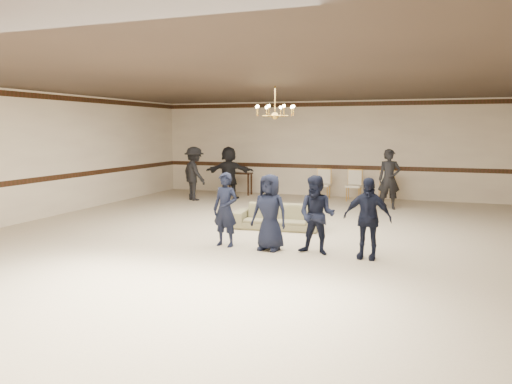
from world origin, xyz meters
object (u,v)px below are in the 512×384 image
at_px(boy_d, 367,218).
at_px(settee, 277,217).
at_px(banquet_chair_right, 386,187).
at_px(console_table, 239,183).
at_px(adult_right, 389,179).
at_px(adult_left, 194,174).
at_px(boy_b, 270,212).
at_px(adult_mid, 229,173).
at_px(boy_a, 225,210).
at_px(banquet_chair_mid, 354,186).
at_px(boy_c, 317,215).
at_px(banquet_chair_left, 323,185).
at_px(chandelier, 275,101).

bearing_deg(boy_d, settee, 144.27).
distance_m(banquet_chair_right, console_table, 5.00).
bearing_deg(adult_right, adult_left, 167.43).
distance_m(boy_b, boy_d, 1.80).
bearing_deg(adult_mid, boy_a, 99.22).
bearing_deg(adult_left, adult_mid, -107.79).
xyz_separation_m(settee, banquet_chair_mid, (0.94, 5.04, 0.20)).
distance_m(boy_c, banquet_chair_mid, 7.00).
bearing_deg(settee, banquet_chair_left, 85.61).
distance_m(boy_b, adult_right, 5.95).
relative_size(adult_mid, console_table, 1.86).
distance_m(boy_d, settee, 3.02).
distance_m(chandelier, adult_right, 4.88).
bearing_deg(banquet_chair_mid, boy_a, -97.28).
xyz_separation_m(boy_d, banquet_chair_left, (-2.33, 6.98, -0.23)).
bearing_deg(banquet_chair_right, adult_right, -84.58).
height_order(boy_d, adult_left, adult_left).
distance_m(adult_right, console_table, 5.41).
bearing_deg(banquet_chair_right, adult_left, -167.83).
distance_m(boy_a, banquet_chair_mid, 7.12).
xyz_separation_m(banquet_chair_left, banquet_chair_right, (2.00, 0.00, 0.00)).
height_order(boy_c, adult_right, adult_right).
bearing_deg(boy_a, adult_mid, 120.93).
xyz_separation_m(boy_a, console_table, (-2.63, 7.18, -0.33)).
relative_size(boy_d, banquet_chair_mid, 1.49).
xyz_separation_m(boy_b, banquet_chair_right, (1.47, 6.98, -0.23)).
bearing_deg(boy_a, boy_b, 8.34).
bearing_deg(boy_a, chandelier, 85.87).
bearing_deg(boy_b, banquet_chair_right, 84.45).
bearing_deg(boy_c, console_table, 127.73).
bearing_deg(boy_a, console_table, 118.45).
bearing_deg(adult_right, boy_b, -121.61).
xyz_separation_m(adult_right, banquet_chair_right, (-0.19, 1.27, -0.37)).
distance_m(boy_d, banquet_chair_left, 7.37).
relative_size(boy_c, banquet_chair_right, 1.49).
xyz_separation_m(boy_c, banquet_chair_right, (0.57, 6.98, -0.23)).
distance_m(boy_b, settee, 2.05).
height_order(adult_right, banquet_chair_right, adult_right).
height_order(settee, adult_right, adult_right).
distance_m(chandelier, boy_d, 3.64).
height_order(boy_c, banquet_chair_mid, boy_c).
relative_size(boy_a, console_table, 1.57).
xyz_separation_m(boy_d, console_table, (-5.33, 7.18, -0.33)).
xyz_separation_m(boy_a, adult_right, (2.56, 5.71, 0.14)).
relative_size(boy_a, boy_c, 1.00).
xyz_separation_m(boy_d, settee, (-2.27, 1.95, -0.44)).
height_order(boy_d, banquet_chair_right, boy_d).
relative_size(settee, adult_mid, 1.12).
distance_m(chandelier, banquet_chair_left, 5.68).
xyz_separation_m(boy_c, adult_right, (0.76, 5.71, 0.14)).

